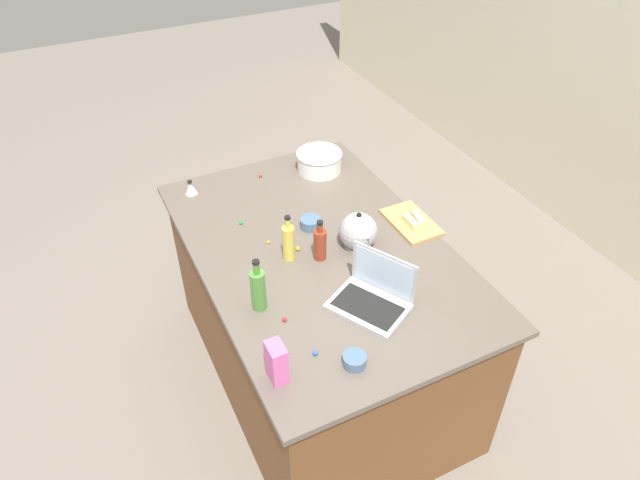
# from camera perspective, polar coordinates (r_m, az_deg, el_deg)

# --- Properties ---
(ground_plane) EXTENTS (12.00, 12.00, 0.00)m
(ground_plane) POSITION_cam_1_polar(r_m,az_deg,el_deg) (3.37, 0.00, -12.67)
(ground_plane) COLOR slate
(island_counter) EXTENTS (1.72, 1.12, 0.90)m
(island_counter) POSITION_cam_1_polar(r_m,az_deg,el_deg) (3.03, 0.00, -7.36)
(island_counter) COLOR brown
(island_counter) RESTS_ON ground
(laptop) EXTENTS (0.38, 0.35, 0.22)m
(laptop) POSITION_cam_1_polar(r_m,az_deg,el_deg) (2.44, 5.25, -5.40)
(laptop) COLOR #B7B7BC
(laptop) RESTS_ON island_counter
(mixing_bowl_large) EXTENTS (0.26, 0.26, 0.11)m
(mixing_bowl_large) POSITION_cam_1_polar(r_m,az_deg,el_deg) (3.26, -0.07, 7.77)
(mixing_bowl_large) COLOR white
(mixing_bowl_large) RESTS_ON island_counter
(bottle_olive) EXTENTS (0.06, 0.06, 0.25)m
(bottle_olive) POSITION_cam_1_polar(r_m,az_deg,el_deg) (2.39, -6.07, -4.80)
(bottle_olive) COLOR #4C8C38
(bottle_olive) RESTS_ON island_counter
(bottle_oil) EXTENTS (0.06, 0.06, 0.24)m
(bottle_oil) POSITION_cam_1_polar(r_m,az_deg,el_deg) (2.62, -3.14, -0.14)
(bottle_oil) COLOR #DBC64C
(bottle_oil) RESTS_ON island_counter
(bottle_soy) EXTENTS (0.06, 0.06, 0.21)m
(bottle_soy) POSITION_cam_1_polar(r_m,az_deg,el_deg) (2.62, -0.00, -0.35)
(bottle_soy) COLOR maroon
(bottle_soy) RESTS_ON island_counter
(kettle) EXTENTS (0.21, 0.18, 0.20)m
(kettle) POSITION_cam_1_polar(r_m,az_deg,el_deg) (2.70, 3.77, 0.82)
(kettle) COLOR #ADADB2
(kettle) RESTS_ON island_counter
(cutting_board) EXTENTS (0.31, 0.19, 0.02)m
(cutting_board) POSITION_cam_1_polar(r_m,az_deg,el_deg) (2.91, 8.93, 1.72)
(cutting_board) COLOR tan
(cutting_board) RESTS_ON island_counter
(butter_stick_left) EXTENTS (0.11, 0.04, 0.04)m
(butter_stick_left) POSITION_cam_1_polar(r_m,az_deg,el_deg) (2.86, 8.90, 1.74)
(butter_stick_left) COLOR #F4E58C
(butter_stick_left) RESTS_ON cutting_board
(butter_stick_right) EXTENTS (0.11, 0.05, 0.04)m
(butter_stick_right) POSITION_cam_1_polar(r_m,az_deg,el_deg) (2.89, 9.60, 2.02)
(butter_stick_right) COLOR #F4E58C
(butter_stick_right) RESTS_ON cutting_board
(ramekin_small) EXTENTS (0.10, 0.10, 0.05)m
(ramekin_small) POSITION_cam_1_polar(r_m,az_deg,el_deg) (2.84, -0.94, 1.68)
(ramekin_small) COLOR slate
(ramekin_small) RESTS_ON island_counter
(ramekin_medium) EXTENTS (0.09, 0.09, 0.05)m
(ramekin_medium) POSITION_cam_1_polar(r_m,az_deg,el_deg) (2.23, 3.41, -11.68)
(ramekin_medium) COLOR slate
(ramekin_medium) RESTS_ON island_counter
(kitchen_timer) EXTENTS (0.07, 0.07, 0.08)m
(kitchen_timer) POSITION_cam_1_polar(r_m,az_deg,el_deg) (3.15, -12.57, 5.04)
(kitchen_timer) COLOR #B2B2B7
(kitchen_timer) RESTS_ON island_counter
(candy_bag) EXTENTS (0.09, 0.06, 0.17)m
(candy_bag) POSITION_cam_1_polar(r_m,az_deg,el_deg) (2.14, -4.28, -11.87)
(candy_bag) COLOR pink
(candy_bag) RESTS_ON island_counter
(candy_0) EXTENTS (0.02, 0.02, 0.02)m
(candy_0) POSITION_cam_1_polar(r_m,az_deg,el_deg) (2.39, -3.48, -7.78)
(candy_0) COLOR red
(candy_0) RESTS_ON island_counter
(candy_1) EXTENTS (0.02, 0.02, 0.02)m
(candy_1) POSITION_cam_1_polar(r_m,az_deg,el_deg) (2.90, -7.77, 1.68)
(candy_1) COLOR green
(candy_1) RESTS_ON island_counter
(candy_2) EXTENTS (0.02, 0.02, 0.02)m
(candy_2) POSITION_cam_1_polar(r_m,az_deg,el_deg) (2.71, -2.19, -0.85)
(candy_2) COLOR yellow
(candy_2) RESTS_ON island_counter
(candy_3) EXTENTS (0.01, 0.01, 0.01)m
(candy_3) POSITION_cam_1_polar(r_m,az_deg,el_deg) (2.76, -5.08, -0.20)
(candy_3) COLOR yellow
(candy_3) RESTS_ON island_counter
(candy_4) EXTENTS (0.01, 0.01, 0.01)m
(candy_4) POSITION_cam_1_polar(r_m,az_deg,el_deg) (2.82, -0.50, 0.94)
(candy_4) COLOR red
(candy_4) RESTS_ON island_counter
(candy_5) EXTENTS (0.02, 0.02, 0.02)m
(candy_5) POSITION_cam_1_polar(r_m,az_deg,el_deg) (2.26, -4.81, -11.21)
(candy_5) COLOR #CC3399
(candy_5) RESTS_ON island_counter
(candy_6) EXTENTS (0.02, 0.02, 0.02)m
(candy_6) POSITION_cam_1_polar(r_m,az_deg,el_deg) (2.26, -0.47, -11.01)
(candy_6) COLOR blue
(candy_6) RESTS_ON island_counter
(candy_7) EXTENTS (0.02, 0.02, 0.02)m
(candy_7) POSITION_cam_1_polar(r_m,az_deg,el_deg) (3.24, -5.85, 6.27)
(candy_7) COLOR red
(candy_7) RESTS_ON island_counter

